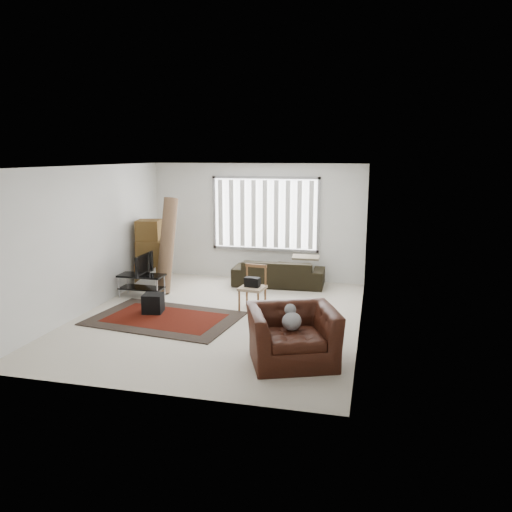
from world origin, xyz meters
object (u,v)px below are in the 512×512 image
(tv_stand, at_px, (142,281))
(sofa, at_px, (279,269))
(moving_boxes, at_px, (150,256))
(side_chair, at_px, (253,285))
(armchair, at_px, (292,331))

(tv_stand, distance_m, sofa, 3.01)
(moving_boxes, height_order, sofa, moving_boxes)
(sofa, distance_m, side_chair, 1.84)
(sofa, relative_size, armchair, 1.34)
(sofa, xyz_separation_m, armchair, (0.99, -4.09, 0.06))
(moving_boxes, height_order, armchair, moving_boxes)
(moving_boxes, xyz_separation_m, armchair, (3.75, -3.37, -0.24))
(tv_stand, distance_m, side_chair, 2.46)
(tv_stand, distance_m, moving_boxes, 0.92)
(moving_boxes, bearing_deg, armchair, -41.93)
(armchair, bearing_deg, moving_boxes, 116.88)
(tv_stand, relative_size, sofa, 0.47)
(sofa, xyz_separation_m, side_chair, (-0.14, -1.84, 0.08))
(moving_boxes, bearing_deg, tv_stand, -77.55)
(tv_stand, relative_size, side_chair, 1.11)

